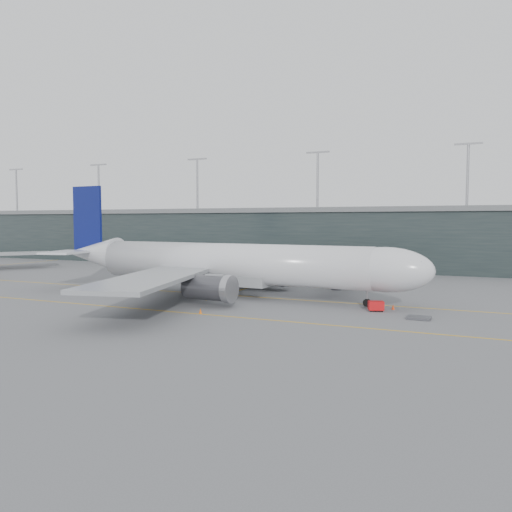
% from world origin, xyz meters
% --- Properties ---
extents(ground, '(320.00, 320.00, 0.00)m').
position_xyz_m(ground, '(0.00, 0.00, 0.00)').
color(ground, '#59595E').
rests_on(ground, ground).
extents(taxiline_a, '(160.00, 0.25, 0.02)m').
position_xyz_m(taxiline_a, '(0.00, -4.00, 0.01)').
color(taxiline_a, gold).
rests_on(taxiline_a, ground).
extents(taxiline_b, '(160.00, 0.25, 0.02)m').
position_xyz_m(taxiline_b, '(0.00, -20.00, 0.01)').
color(taxiline_b, gold).
rests_on(taxiline_b, ground).
extents(taxiline_lead_main, '(0.25, 60.00, 0.02)m').
position_xyz_m(taxiline_lead_main, '(5.00, 20.00, 0.01)').
color(taxiline_lead_main, gold).
rests_on(taxiline_lead_main, ground).
extents(taxiline_lead_adj, '(0.25, 60.00, 0.02)m').
position_xyz_m(taxiline_lead_adj, '(-75.00, 20.00, 0.01)').
color(taxiline_lead_adj, gold).
rests_on(taxiline_lead_adj, ground).
extents(terminal, '(240.00, 36.00, 29.00)m').
position_xyz_m(terminal, '(-0.00, 58.00, 7.62)').
color(terminal, black).
rests_on(terminal, ground).
extents(main_aircraft, '(64.86, 60.92, 18.19)m').
position_xyz_m(main_aircraft, '(5.89, -4.75, 5.11)').
color(main_aircraft, silver).
rests_on(main_aircraft, ground).
extents(jet_bridge, '(7.01, 42.78, 5.79)m').
position_xyz_m(jet_bridge, '(19.32, 22.39, 4.34)').
color(jet_bridge, '#313036').
rests_on(jet_bridge, ground).
extents(gse_cart, '(2.27, 1.84, 1.34)m').
position_xyz_m(gse_cart, '(29.98, -9.05, 0.74)').
color(gse_cart, red).
rests_on(gse_cart, ground).
extents(baggage_dolly, '(2.77, 2.23, 0.27)m').
position_xyz_m(baggage_dolly, '(35.69, -12.21, 0.16)').
color(baggage_dolly, '#3D3D43').
rests_on(baggage_dolly, ground).
extents(uld_a, '(2.31, 1.99, 1.85)m').
position_xyz_m(uld_a, '(-6.32, 9.51, 0.97)').
color(uld_a, '#3B3B41').
rests_on(uld_a, ground).
extents(uld_b, '(2.67, 2.36, 2.05)m').
position_xyz_m(uld_b, '(-1.15, 12.16, 1.08)').
color(uld_b, '#3B3B41').
rests_on(uld_b, ground).
extents(uld_c, '(2.09, 1.76, 1.75)m').
position_xyz_m(uld_c, '(-1.21, 11.20, 0.92)').
color(uld_c, '#3B3B41').
rests_on(uld_c, ground).
extents(cone_nose, '(0.43, 0.43, 0.68)m').
position_xyz_m(cone_nose, '(31.86, -6.80, 0.34)').
color(cone_nose, red).
rests_on(cone_nose, ground).
extents(cone_wing_stbd, '(0.42, 0.42, 0.67)m').
position_xyz_m(cone_wing_stbd, '(9.57, -19.62, 0.33)').
color(cone_wing_stbd, '#DE5A0C').
rests_on(cone_wing_stbd, ground).
extents(cone_wing_port, '(0.44, 0.44, 0.70)m').
position_xyz_m(cone_wing_port, '(7.70, 12.55, 0.35)').
color(cone_wing_port, orange).
rests_on(cone_wing_port, ground).
extents(cone_tail, '(0.47, 0.47, 0.76)m').
position_xyz_m(cone_tail, '(-8.08, -10.78, 0.38)').
color(cone_tail, '#E6520C').
rests_on(cone_tail, ground).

